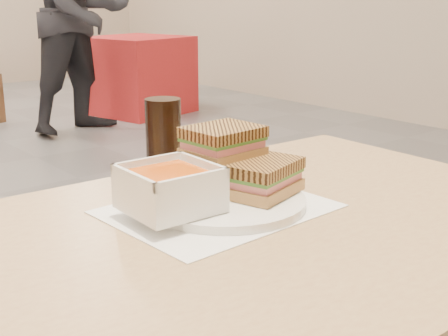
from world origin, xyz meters
TOP-DOWN VIEW (x-y plane):
  - main_table at (-0.06, -2.07)m, footprint 1.21×0.73m
  - tray_liner at (0.01, -1.99)m, footprint 0.35×0.28m
  - plate at (0.02, -1.99)m, footprint 0.26×0.26m
  - soup_bowl at (-0.08, -1.98)m, footprint 0.13×0.13m
  - panini_lower at (0.08, -2.01)m, footprint 0.15×0.13m
  - panini_upper at (0.05, -1.94)m, footprint 0.12×0.11m
  - cola_glass at (0.05, -1.77)m, footprint 0.07×0.07m
  - bg_table_1 at (2.43, 2.23)m, footprint 0.96×0.96m
  - bg_chair_1r at (2.76, 2.29)m, footprint 0.51×0.51m
  - patron_b at (1.68, 1.81)m, footprint 1.06×0.91m

SIDE VIEW (x-z plane):
  - bg_chair_1r at x=2.76m, z-range 0.00..0.48m
  - bg_table_1 at x=2.43m, z-range 0.00..0.70m
  - main_table at x=-0.06m, z-range 0.26..1.01m
  - tray_liner at x=0.01m, z-range 0.75..0.75m
  - plate at x=0.02m, z-range 0.75..0.77m
  - panini_lower at x=0.08m, z-range 0.77..0.82m
  - soup_bowl at x=-0.08m, z-range 0.76..0.83m
  - cola_glass at x=0.05m, z-range 0.75..0.89m
  - panini_upper at x=0.05m, z-range 0.82..0.87m
  - patron_b at x=1.68m, z-range 0.00..1.88m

